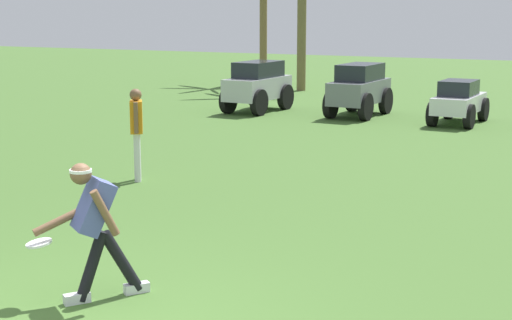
{
  "coord_description": "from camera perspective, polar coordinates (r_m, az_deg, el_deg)",
  "views": [
    {
      "loc": [
        4.41,
        -5.28,
        2.88
      ],
      "look_at": [
        -0.07,
        3.85,
        0.9
      ],
      "focal_mm": 55.0,
      "sensor_mm": 36.0,
      "label": 1
    }
  ],
  "objects": [
    {
      "name": "frisbee_thrower",
      "position": [
        7.91,
        -11.62,
        -4.52
      ],
      "size": [
        0.87,
        0.85,
        1.41
      ],
      "color": "black",
      "rests_on": "ground_plane"
    },
    {
      "name": "parked_car_slot_a",
      "position": [
        22.1,
        0.13,
        5.48
      ],
      "size": [
        1.29,
        2.4,
        1.4
      ],
      "color": "#B7BABF",
      "rests_on": "ground_plane"
    },
    {
      "name": "parked_car_slot_c",
      "position": [
        20.38,
        14.54,
        4.15
      ],
      "size": [
        1.16,
        2.23,
        1.1
      ],
      "color": "silver",
      "rests_on": "ground_plane"
    },
    {
      "name": "frisbee_in_flight",
      "position": [
        8.02,
        -15.51,
        -5.85
      ],
      "size": [
        0.37,
        0.37,
        0.07
      ],
      "color": "white"
    },
    {
      "name": "teammate_midfield",
      "position": [
        13.26,
        -8.69,
        2.48
      ],
      "size": [
        0.35,
        0.45,
        1.56
      ],
      "color": "silver",
      "rests_on": "ground_plane"
    },
    {
      "name": "parked_car_slot_b",
      "position": [
        21.32,
        7.53,
        5.18
      ],
      "size": [
        1.25,
        2.39,
        1.4
      ],
      "color": "slate",
      "rests_on": "ground_plane"
    }
  ]
}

